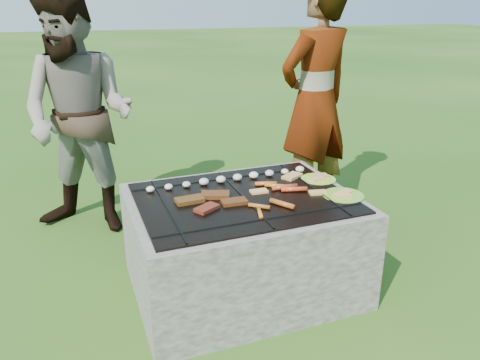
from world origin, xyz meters
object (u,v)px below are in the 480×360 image
at_px(fire_pit, 243,247).
at_px(plate_near, 343,196).
at_px(cook, 315,102).
at_px(plate_far, 318,179).
at_px(bystander, 79,117).

bearing_deg(fire_pit, plate_near, -18.23).
height_order(plate_near, cook, cook).
relative_size(fire_pit, cook, 0.69).
xyz_separation_m(plate_far, bystander, (-1.38, 1.09, 0.28)).
xyz_separation_m(fire_pit, bystander, (-0.82, 1.20, 0.61)).
bearing_deg(cook, plate_near, 54.13).
bearing_deg(bystander, cook, 22.38).
distance_m(fire_pit, plate_far, 0.66).
distance_m(fire_pit, bystander, 1.58).
xyz_separation_m(plate_near, bystander, (-1.38, 1.38, 0.28)).
bearing_deg(plate_near, plate_far, 89.72).
bearing_deg(cook, fire_pit, 27.13).
bearing_deg(plate_far, plate_near, -90.28).
xyz_separation_m(plate_near, cook, (0.39, 1.07, 0.33)).
bearing_deg(bystander, plate_near, -12.62).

